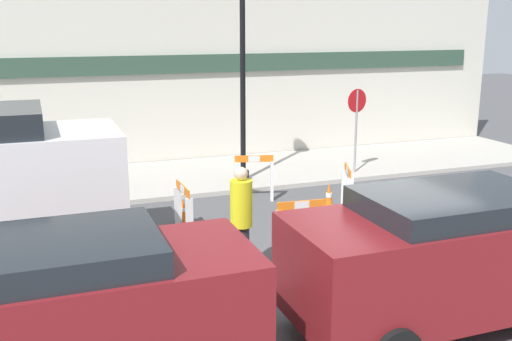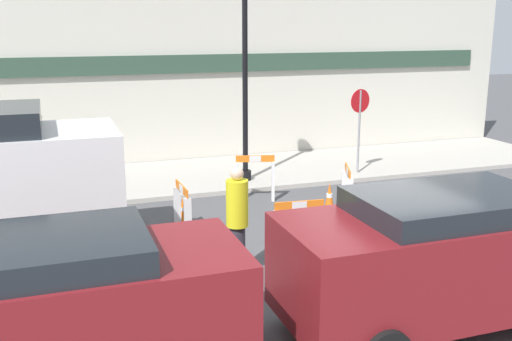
# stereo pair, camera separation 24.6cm
# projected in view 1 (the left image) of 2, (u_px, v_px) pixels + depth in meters

# --- Properties ---
(ground_plane) EXTENTS (60.00, 60.00, 0.00)m
(ground_plane) POSITION_uv_depth(u_px,v_px,m) (374.00, 257.00, 10.26)
(ground_plane) COLOR #4C4C4F
(sidewalk_slab) EXTENTS (18.00, 3.58, 0.11)m
(sidewalk_slab) POSITION_uv_depth(u_px,v_px,m) (249.00, 171.00, 15.97)
(sidewalk_slab) COLOR #ADA89E
(sidewalk_slab) RESTS_ON ground_plane
(storefront_facade) EXTENTS (18.00, 0.22, 5.50)m
(storefront_facade) POSITION_uv_depth(u_px,v_px,m) (227.00, 64.00, 17.01)
(storefront_facade) COLOR beige
(storefront_facade) RESTS_ON ground_plane
(streetlamp_post) EXTENTS (0.44, 0.44, 4.96)m
(streetlamp_post) POSITION_uv_depth(u_px,v_px,m) (243.00, 49.00, 14.10)
(streetlamp_post) COLOR black
(streetlamp_post) RESTS_ON sidewalk_slab
(stop_sign) EXTENTS (0.59, 0.15, 2.17)m
(stop_sign) POSITION_uv_depth(u_px,v_px,m) (356.00, 117.00, 15.31)
(stop_sign) COLOR gray
(stop_sign) RESTS_ON sidewalk_slab
(barricade_0) EXTENTS (0.88, 0.22, 0.97)m
(barricade_0) POSITION_uv_depth(u_px,v_px,m) (301.00, 225.00, 10.25)
(barricade_0) COLOR white
(barricade_0) RESTS_ON ground_plane
(barricade_1) EXTENTS (0.40, 0.78, 1.14)m
(barricade_1) POSITION_uv_depth(u_px,v_px,m) (347.00, 193.00, 11.94)
(barricade_1) COLOR white
(barricade_1) RESTS_ON ground_plane
(barricade_2) EXTENTS (0.87, 0.35, 1.06)m
(barricade_2) POSITION_uv_depth(u_px,v_px,m) (254.00, 177.00, 13.33)
(barricade_2) COLOR white
(barricade_2) RESTS_ON ground_plane
(barricade_3) EXTENTS (0.16, 0.88, 1.00)m
(barricade_3) POSITION_uv_depth(u_px,v_px,m) (183.00, 209.00, 11.11)
(barricade_3) COLOR white
(barricade_3) RESTS_ON ground_plane
(traffic_cone_0) EXTENTS (0.30, 0.30, 0.66)m
(traffic_cone_0) POSITION_uv_depth(u_px,v_px,m) (329.00, 198.00, 12.61)
(traffic_cone_0) COLOR black
(traffic_cone_0) RESTS_ON ground_plane
(traffic_cone_1) EXTENTS (0.30, 0.30, 0.56)m
(traffic_cone_1) POSITION_uv_depth(u_px,v_px,m) (317.00, 227.00, 10.97)
(traffic_cone_1) COLOR black
(traffic_cone_1) RESTS_ON ground_plane
(traffic_cone_2) EXTENTS (0.30, 0.30, 0.54)m
(traffic_cone_2) POSITION_uv_depth(u_px,v_px,m) (183.00, 212.00, 11.86)
(traffic_cone_2) COLOR black
(traffic_cone_2) RESTS_ON ground_plane
(person_worker) EXTENTS (0.46, 0.46, 1.80)m
(person_worker) POSITION_uv_depth(u_px,v_px,m) (241.00, 219.00, 9.16)
(person_worker) COLOR #33333D
(person_worker) RESTS_ON ground_plane
(person_pedestrian) EXTENTS (0.35, 0.35, 1.75)m
(person_pedestrian) POSITION_uv_depth(u_px,v_px,m) (36.00, 147.00, 14.11)
(person_pedestrian) COLOR #33333D
(person_pedestrian) RESTS_ON sidewalk_slab
(parked_car_0) EXTENTS (4.54, 1.84, 1.81)m
(parked_car_0) POSITION_uv_depth(u_px,v_px,m) (38.00, 316.00, 6.06)
(parked_car_0) COLOR maroon
(parked_car_0) RESTS_ON ground_plane
(parked_car_1) EXTENTS (4.39, 1.88, 1.82)m
(parked_car_1) POSITION_uv_depth(u_px,v_px,m) (452.00, 251.00, 7.78)
(parked_car_1) COLOR maroon
(parked_car_1) RESTS_ON ground_plane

